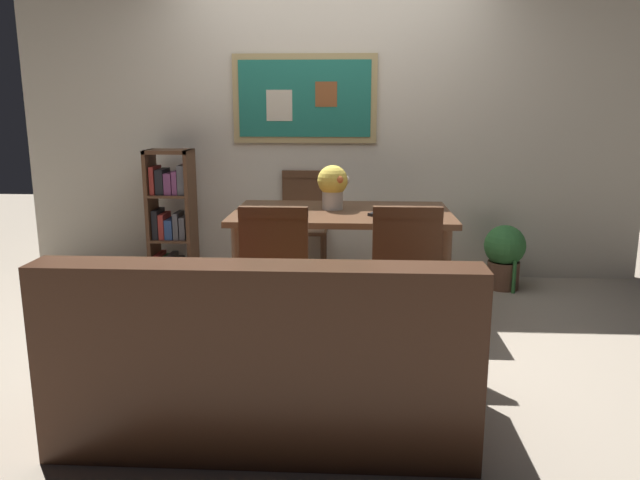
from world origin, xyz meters
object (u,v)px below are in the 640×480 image
potted_ivy (504,254)px  dining_chair_far_left (304,216)px  dining_chair_near_right (405,268)px  bookshelf (171,218)px  dining_chair_near_left (276,268)px  tv_remote (378,213)px  leather_couch (266,364)px  dining_table (342,224)px  flower_vase (333,185)px

potted_ivy → dining_chair_far_left: bearing=172.7°
dining_chair_near_right → bookshelf: 2.32m
dining_chair_far_left → dining_chair_near_left: same height
potted_ivy → tv_remote: bearing=-143.5°
leather_couch → bookshelf: bookshelf is taller
dining_chair_far_left → dining_chair_near_right: (0.71, -1.63, 0.00)m
dining_chair_near_left → potted_ivy: size_ratio=1.68×
dining_chair_far_left → dining_chair_near_right: bearing=-66.5°
dining_chair_far_left → leather_couch: 2.50m
dining_table → dining_chair_near_left: 0.92m
leather_couch → dining_chair_near_left: bearing=93.6°
flower_vase → dining_table: bearing=-46.4°
dining_chair_far_left → tv_remote: (0.58, -0.98, 0.20)m
dining_chair_far_left → bookshelf: 1.09m
dining_chair_near_right → flower_vase: 1.04m
dining_chair_near_left → potted_ivy: dining_chair_near_left is taller
dining_chair_near_left → dining_chair_near_right: 0.73m
bookshelf → tv_remote: 1.86m
dining_table → dining_chair_near_left: bearing=-112.9°
dining_chair_far_left → leather_couch: bearing=-89.3°
dining_table → dining_chair_far_left: size_ratio=1.66×
dining_chair_near_right → potted_ivy: (0.92, 1.43, -0.26)m
dining_table → flower_vase: 0.28m
bookshelf → potted_ivy: 2.72m
dining_chair_far_left → tv_remote: bearing=-59.5°
dining_chair_near_right → flower_vase: size_ratio=2.92×
dining_table → dining_chair_near_right: size_ratio=1.66×
leather_couch → dining_table: bearing=79.5°
bookshelf → flower_vase: (1.35, -0.60, 0.36)m
dining_table → leather_couch: 1.71m
leather_couch → tv_remote: size_ratio=12.70×
flower_vase → tv_remote: flower_vase is taller
flower_vase → tv_remote: bearing=-35.2°
dining_chair_far_left → flower_vase: flower_vase is taller
dining_chair_near_right → flower_vase: flower_vase is taller
dining_chair_far_left → bookshelf: size_ratio=0.83×
dining_chair_near_left → bookshelf: size_ratio=0.83×
dining_table → potted_ivy: dining_table is taller
dining_chair_far_left → dining_chair_near_left: size_ratio=1.00×
dining_chair_far_left → bookshelf: (-1.08, -0.16, 0.00)m
dining_table → dining_chair_far_left: bearing=111.9°
potted_ivy → dining_chair_near_left: bearing=-138.3°
dining_chair_far_left → tv_remote: size_ratio=6.42×
dining_chair_near_right → dining_chair_far_left: bearing=113.5°
flower_vase → dining_chair_far_left: bearing=109.4°
dining_chair_near_right → leather_couch: 1.12m
dining_chair_far_left → dining_chair_near_left: (-0.02, -1.68, 0.00)m
tv_remote → dining_table: bearing=148.5°
dining_chair_far_left → dining_chair_near_left: 1.68m
bookshelf → flower_vase: bearing=-24.0°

